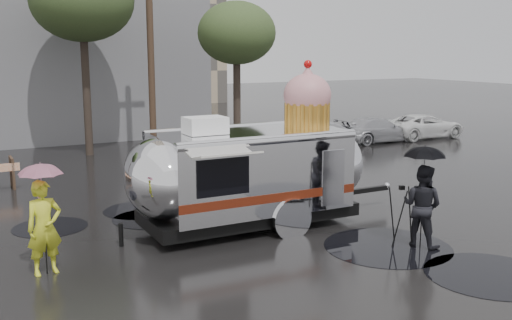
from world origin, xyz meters
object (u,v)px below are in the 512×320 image
airstream_trailer (253,169)px  tripod (401,210)px  person_left (44,228)px  person_right (422,206)px

airstream_trailer → tripod: (2.30, -2.89, -0.68)m
airstream_trailer → person_left: size_ratio=4.13×
person_left → person_right: person_left is taller
airstream_trailer → tripod: size_ratio=5.63×
airstream_trailer → tripod: bearing=-51.3°
person_right → tripod: bearing=24.2°
person_left → tripod: (7.46, -1.93, -0.15)m
person_left → tripod: 7.71m
airstream_trailer → person_right: airstream_trailer is taller
person_left → tripod: person_left is taller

